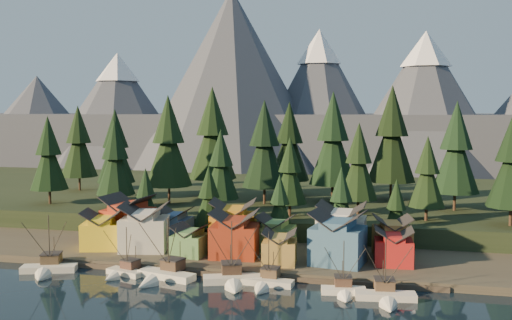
% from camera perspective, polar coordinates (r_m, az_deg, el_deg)
% --- Properties ---
extents(ground, '(500.00, 500.00, 0.00)m').
position_cam_1_polar(ground, '(97.21, -5.16, -14.07)').
color(ground, black).
rests_on(ground, ground).
extents(shore_strip, '(400.00, 50.00, 1.50)m').
position_cam_1_polar(shore_strip, '(134.10, 0.24, -8.38)').
color(shore_strip, '#393329').
rests_on(shore_strip, ground).
extents(hillside, '(420.00, 100.00, 6.00)m').
position_cam_1_polar(hillside, '(181.86, 3.75, -4.14)').
color(hillside, black).
rests_on(hillside, ground).
extents(dock, '(80.00, 4.00, 1.00)m').
position_cam_1_polar(dock, '(112.11, -2.48, -11.19)').
color(dock, '#4B4235').
rests_on(dock, ground).
extents(mountain_ridge, '(560.00, 190.00, 90.00)m').
position_cam_1_polar(mountain_ridge, '(302.71, 6.79, 3.83)').
color(mountain_ridge, '#4B5060').
rests_on(mountain_ridge, ground).
extents(boat_0, '(11.25, 11.76, 12.38)m').
position_cam_1_polar(boat_0, '(119.91, -20.16, -9.51)').
color(boat_0, beige).
rests_on(boat_0, ground).
extents(boat_1, '(8.24, 8.81, 10.37)m').
position_cam_1_polar(boat_1, '(114.03, -13.24, -10.20)').
color(boat_1, beige).
rests_on(boat_1, ground).
extents(boat_2, '(12.18, 12.74, 12.68)m').
position_cam_1_polar(boat_2, '(109.82, -9.38, -10.61)').
color(boat_2, beige).
rests_on(boat_2, ground).
extents(boat_3, '(11.43, 11.95, 12.59)m').
position_cam_1_polar(boat_3, '(105.91, -2.36, -11.10)').
color(boat_3, beige).
rests_on(boat_3, ground).
extents(boat_4, '(9.84, 10.57, 10.88)m').
position_cam_1_polar(boat_4, '(104.59, 1.01, -11.50)').
color(boat_4, beige).
rests_on(boat_4, ground).
extents(boat_5, '(8.20, 8.74, 10.24)m').
position_cam_1_polar(boat_5, '(101.28, 8.80, -12.10)').
color(boat_5, white).
rests_on(boat_5, ground).
extents(boat_6, '(10.68, 11.42, 11.50)m').
position_cam_1_polar(boat_6, '(99.34, 12.91, -12.47)').
color(boat_6, beige).
rests_on(boat_6, ground).
extents(house_front_0, '(10.15, 9.82, 8.41)m').
position_cam_1_polar(house_front_0, '(130.25, -15.08, -6.63)').
color(house_front_0, yellow).
rests_on(house_front_0, shore_strip).
extents(house_front_1, '(11.58, 11.28, 10.14)m').
position_cam_1_polar(house_front_1, '(126.56, -11.08, -6.46)').
color(house_front_1, beige).
rests_on(house_front_1, shore_strip).
extents(house_front_2, '(7.35, 7.40, 6.51)m').
position_cam_1_polar(house_front_2, '(120.72, -6.60, -7.88)').
color(house_front_2, '#4A7941').
rests_on(house_front_2, shore_strip).
extents(house_front_3, '(10.15, 9.75, 9.60)m').
position_cam_1_polar(house_front_3, '(118.81, -2.15, -7.26)').
color(house_front_3, maroon).
rests_on(house_front_3, shore_strip).
extents(house_front_4, '(7.15, 7.62, 6.68)m').
position_cam_1_polar(house_front_4, '(113.75, 2.36, -8.61)').
color(house_front_4, olive).
rests_on(house_front_4, shore_strip).
extents(house_front_5, '(11.40, 10.66, 10.47)m').
position_cam_1_polar(house_front_5, '(114.22, 8.18, -7.57)').
color(house_front_5, '#335878').
rests_on(house_front_5, shore_strip).
extents(house_front_6, '(7.64, 7.26, 7.29)m').
position_cam_1_polar(house_front_6, '(115.98, 13.59, -8.31)').
color(house_front_6, '#A51A19').
rests_on(house_front_6, shore_strip).
extents(house_back_0, '(10.80, 10.44, 10.83)m').
position_cam_1_polar(house_back_0, '(134.84, -12.65, -5.63)').
color(house_back_0, '#A32E19').
rests_on(house_back_0, shore_strip).
extents(house_back_1, '(7.19, 7.28, 8.02)m').
position_cam_1_polar(house_back_1, '(132.04, -8.14, -6.44)').
color(house_back_1, '#35517E').
rests_on(house_back_1, shore_strip).
extents(house_back_2, '(11.08, 10.41, 10.43)m').
position_cam_1_polar(house_back_2, '(127.35, -2.29, -6.23)').
color(house_back_2, '#C6841C').
rests_on(house_back_2, shore_strip).
extents(house_back_3, '(8.22, 7.46, 7.79)m').
position_cam_1_polar(house_back_3, '(123.63, 1.97, -7.23)').
color(house_back_3, '#528146').
rests_on(house_back_3, shore_strip).
extents(house_back_4, '(10.17, 9.79, 10.78)m').
position_cam_1_polar(house_back_4, '(122.24, 8.53, -6.67)').
color(house_back_4, beige).
rests_on(house_back_4, shore_strip).
extents(house_back_5, '(8.54, 8.61, 8.42)m').
position_cam_1_polar(house_back_5, '(122.35, 13.46, -7.33)').
color(house_back_5, olive).
rests_on(house_back_5, shore_strip).
extents(tree_hill_0, '(10.46, 10.46, 24.36)m').
position_cam_1_polar(tree_hill_0, '(166.78, -20.03, 0.40)').
color(tree_hill_0, '#332319').
rests_on(tree_hill_0, hillside).
extents(tree_hill_1, '(11.29, 11.29, 26.31)m').
position_cam_1_polar(tree_hill_1, '(174.53, -13.86, 1.09)').
color(tree_hill_1, '#332319').
rests_on(tree_hill_1, hillside).
extents(tree_hill_2, '(10.14, 10.14, 23.62)m').
position_cam_1_polar(tree_hill_2, '(152.34, -13.90, -0.00)').
color(tree_hill_2, '#332319').
rests_on(tree_hill_2, hillside).
extents(tree_hill_3, '(12.92, 12.92, 30.09)m').
position_cam_1_polar(tree_hill_3, '(158.88, -8.74, 1.56)').
color(tree_hill_3, '#332319').
rests_on(tree_hill_3, hillside).
extents(tree_hill_4, '(14.14, 14.14, 32.93)m').
position_cam_1_polar(tree_hill_4, '(170.23, -4.37, 2.35)').
color(tree_hill_4, '#332319').
rests_on(tree_hill_4, hillside).
extents(tree_hill_5, '(9.07, 9.07, 21.12)m').
position_cam_1_polar(tree_hill_5, '(143.92, -3.53, -0.70)').
color(tree_hill_5, '#332319').
rests_on(tree_hill_5, hillside).
extents(tree_hill_6, '(12.34, 12.34, 28.74)m').
position_cam_1_polar(tree_hill_6, '(156.09, 0.85, 1.29)').
color(tree_hill_6, '#332319').
rests_on(tree_hill_6, hillside).
extents(tree_hill_7, '(8.39, 8.39, 19.54)m').
position_cam_1_polar(tree_hill_7, '(137.99, 3.41, -1.30)').
color(tree_hill_7, '#332319').
rests_on(tree_hill_7, hillside).
extents(tree_hill_8, '(13.36, 13.36, 31.13)m').
position_cam_1_polar(tree_hill_8, '(160.18, 7.69, 1.80)').
color(tree_hill_8, '#332319').
rests_on(tree_hill_8, hillside).
extents(tree_hill_9, '(9.83, 9.83, 22.89)m').
position_cam_1_polar(tree_hill_9, '(143.02, 10.22, -0.41)').
color(tree_hill_9, '#332319').
rests_on(tree_hill_9, hillside).
extents(tree_hill_10, '(14.17, 14.17, 33.02)m').
position_cam_1_polar(tree_hill_10, '(167.42, 13.42, 2.20)').
color(tree_hill_10, '#332319').
rests_on(tree_hill_10, hillside).
extents(tree_hill_11, '(8.57, 8.57, 19.96)m').
position_cam_1_polar(tree_hill_11, '(138.33, 16.74, -1.39)').
color(tree_hill_11, '#332319').
rests_on(tree_hill_11, hillside).
extents(tree_hill_12, '(12.13, 12.13, 28.26)m').
position_cam_1_polar(tree_hill_12, '(154.53, 19.37, 0.87)').
color(tree_hill_12, '#332319').
rests_on(tree_hill_12, hillside).
extents(tree_hill_15, '(12.23, 12.23, 28.49)m').
position_cam_1_polar(tree_hill_15, '(172.00, 3.35, 1.57)').
color(tree_hill_15, '#332319').
rests_on(tree_hill_15, hillside).
extents(tree_hill_16, '(11.79, 11.79, 27.46)m').
position_cam_1_polar(tree_hill_16, '(191.88, -17.31, 1.53)').
color(tree_hill_16, '#332319').
rests_on(tree_hill_16, hillside).
extents(tree_shore_0, '(7.05, 7.05, 16.43)m').
position_cam_1_polar(tree_shore_0, '(141.01, -10.94, -3.79)').
color(tree_shore_0, '#332319').
rests_on(tree_shore_0, shore_strip).
extents(tree_shore_1, '(7.47, 7.47, 17.39)m').
position_cam_1_polar(tree_shore_1, '(135.26, -4.73, -3.86)').
color(tree_shore_1, '#332319').
rests_on(tree_shore_1, shore_strip).
extents(tree_shore_2, '(6.75, 6.75, 15.71)m').
position_cam_1_polar(tree_shore_2, '(131.26, 2.38, -4.52)').
color(tree_shore_2, '#332319').
rests_on(tree_shore_2, shore_strip).
extents(tree_shore_3, '(7.63, 7.63, 17.78)m').
position_cam_1_polar(tree_shore_3, '(129.26, 8.51, -4.21)').
color(tree_shore_3, '#332319').
rests_on(tree_shore_3, shore_strip).
extents(tree_shore_4, '(6.59, 6.59, 15.35)m').
position_cam_1_polar(tree_shore_4, '(129.11, 13.84, -4.91)').
color(tree_shore_4, '#332319').
rests_on(tree_shore_4, shore_strip).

